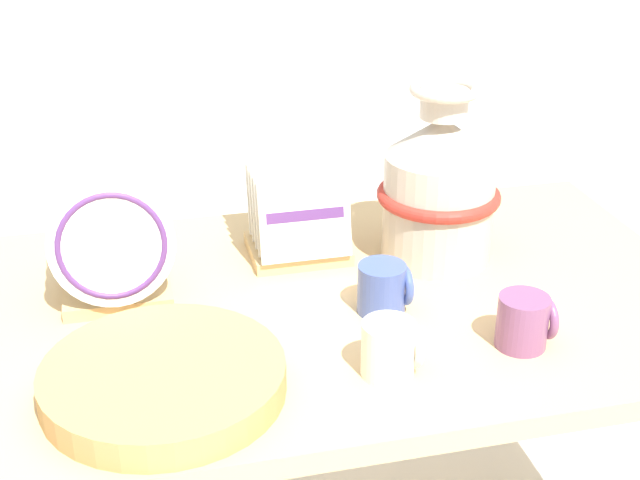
{
  "coord_description": "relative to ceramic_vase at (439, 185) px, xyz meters",
  "views": [
    {
      "loc": [
        -0.3,
        -1.25,
        1.36
      ],
      "look_at": [
        0.0,
        0.0,
        0.73
      ],
      "focal_mm": 50.0,
      "sensor_mm": 36.0,
      "label": 1
    }
  ],
  "objects": [
    {
      "name": "display_table",
      "position": [
        -0.24,
        -0.11,
        -0.21
      ],
      "size": [
        1.3,
        0.76,
        0.62
      ],
      "color": "tan",
      "rests_on": "ground_plane"
    },
    {
      "name": "ceramic_vase",
      "position": [
        0.0,
        0.0,
        0.0
      ],
      "size": [
        0.22,
        0.22,
        0.32
      ],
      "color": "beige",
      "rests_on": "display_table"
    },
    {
      "name": "dish_rack_round_plates",
      "position": [
        -0.57,
        -0.02,
        -0.05
      ],
      "size": [
        0.2,
        0.17,
        0.22
      ],
      "color": "tan",
      "rests_on": "display_table"
    },
    {
      "name": "dish_rack_square_plates",
      "position": [
        -0.24,
        0.07,
        -0.07
      ],
      "size": [
        0.18,
        0.16,
        0.18
      ],
      "color": "tan",
      "rests_on": "display_table"
    },
    {
      "name": "wicker_charger_stack",
      "position": [
        -0.51,
        -0.31,
        -0.12
      ],
      "size": [
        0.34,
        0.34,
        0.04
      ],
      "color": "tan",
      "rests_on": "display_table"
    },
    {
      "name": "mug_cobalt_glaze",
      "position": [
        -0.15,
        -0.16,
        -0.1
      ],
      "size": [
        0.08,
        0.08,
        0.08
      ],
      "color": "#42569E",
      "rests_on": "display_table"
    },
    {
      "name": "mug_plum_glaze",
      "position": [
        0.03,
        -0.31,
        -0.1
      ],
      "size": [
        0.08,
        0.08,
        0.08
      ],
      "color": "#7A4770",
      "rests_on": "display_table"
    },
    {
      "name": "mug_cream_glaze",
      "position": [
        -0.19,
        -0.34,
        -0.1
      ],
      "size": [
        0.08,
        0.08,
        0.08
      ],
      "color": "silver",
      "rests_on": "display_table"
    }
  ]
}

